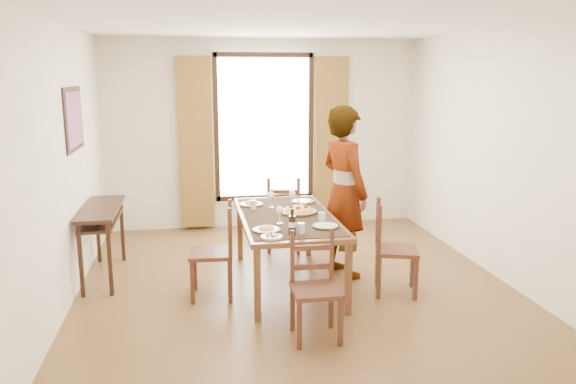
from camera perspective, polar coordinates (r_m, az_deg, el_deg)
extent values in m
plane|color=#452815|center=(6.07, 0.73, -9.43)|extent=(5.00, 5.00, 0.00)
cube|color=white|center=(8.17, -2.48, 5.87)|extent=(4.50, 0.10, 2.70)
cube|color=white|center=(3.34, 8.69, -3.14)|extent=(4.50, 0.10, 2.70)
cube|color=white|center=(5.75, -21.87, 2.46)|extent=(0.10, 5.00, 2.70)
cube|color=white|center=(6.52, 20.64, 3.57)|extent=(0.10, 5.00, 2.70)
cube|color=white|center=(5.68, 0.80, 17.08)|extent=(4.50, 5.00, 0.04)
cube|color=white|center=(8.13, -2.46, 6.55)|extent=(1.30, 0.04, 2.00)
cube|color=brown|center=(8.02, -9.37, 4.90)|extent=(0.48, 0.10, 2.40)
cube|color=brown|center=(8.28, 4.38, 5.23)|extent=(0.48, 0.10, 2.40)
cube|color=black|center=(6.29, -20.95, 6.95)|extent=(0.02, 0.86, 0.66)
cube|color=red|center=(6.29, -20.86, 6.95)|extent=(0.01, 0.76, 0.56)
cube|color=black|center=(6.40, -18.48, -1.62)|extent=(0.38, 1.20, 0.04)
cube|color=black|center=(6.43, -18.41, -2.66)|extent=(0.34, 1.10, 0.03)
cube|color=black|center=(6.01, -20.31, -6.59)|extent=(0.04, 0.04, 0.76)
cube|color=black|center=(7.04, -18.75, -3.79)|extent=(0.04, 0.04, 0.76)
cube|color=black|center=(5.96, -17.65, -6.55)|extent=(0.04, 0.04, 0.76)
cube|color=black|center=(7.00, -16.48, -3.73)|extent=(0.04, 0.04, 0.76)
cube|color=brown|center=(5.90, -0.11, -2.66)|extent=(0.97, 1.89, 0.05)
cube|color=black|center=(5.89, -0.11, -2.40)|extent=(0.89, 1.74, 0.01)
cube|color=brown|center=(5.12, -3.14, -9.41)|extent=(0.06, 0.06, 0.70)
cube|color=brown|center=(6.79, -4.91, -4.01)|extent=(0.06, 0.06, 0.70)
cube|color=brown|center=(5.28, 6.13, -8.80)|extent=(0.06, 0.06, 0.70)
cube|color=brown|center=(6.91, 2.10, -3.69)|extent=(0.06, 0.06, 0.70)
cube|color=#52281B|center=(5.68, -7.80, -6.18)|extent=(0.46, 0.46, 0.04)
cube|color=#52281B|center=(5.94, -9.44, -7.75)|extent=(0.04, 0.04, 0.45)
cube|color=#52281B|center=(5.92, -5.89, -7.70)|extent=(0.04, 0.04, 0.45)
cube|color=#52281B|center=(5.60, -9.70, -9.00)|extent=(0.04, 0.04, 0.45)
cube|color=#52281B|center=(5.58, -5.93, -8.96)|extent=(0.04, 0.04, 0.45)
cube|color=#52281B|center=(5.78, -5.89, -3.21)|extent=(0.04, 0.04, 0.51)
cube|color=#52281B|center=(5.43, -5.93, -4.21)|extent=(0.04, 0.04, 0.51)
cube|color=#52281B|center=(5.63, -5.89, -4.69)|extent=(0.06, 0.36, 0.05)
cube|color=#52281B|center=(5.58, -5.93, -2.90)|extent=(0.06, 0.36, 0.05)
cube|color=#52281B|center=(7.13, -0.47, -2.30)|extent=(0.49, 0.49, 0.04)
cube|color=#52281B|center=(7.37, 0.95, -3.67)|extent=(0.04, 0.04, 0.46)
cube|color=#52281B|center=(7.02, 1.05, -4.47)|extent=(0.04, 0.04, 0.46)
cube|color=#52281B|center=(7.37, -1.90, -3.68)|extent=(0.04, 0.04, 0.46)
cube|color=#52281B|center=(7.02, -1.95, -4.48)|extent=(0.04, 0.04, 0.46)
cube|color=#52281B|center=(6.89, 1.06, -0.64)|extent=(0.04, 0.04, 0.51)
cube|color=#52281B|center=(6.89, -1.98, -0.65)|extent=(0.04, 0.04, 0.51)
cube|color=#52281B|center=(6.91, -0.45, -1.47)|extent=(0.37, 0.08, 0.05)
cube|color=#52281B|center=(6.87, -0.46, 0.01)|extent=(0.37, 0.08, 0.05)
cube|color=#52281B|center=(4.78, 2.87, -9.95)|extent=(0.41, 0.41, 0.04)
cube|color=#52281B|center=(4.68, 1.17, -13.30)|extent=(0.04, 0.04, 0.43)
cube|color=#52281B|center=(4.99, 0.46, -11.64)|extent=(0.04, 0.04, 0.43)
cube|color=#52281B|center=(4.75, 5.37, -12.98)|extent=(0.04, 0.04, 0.43)
cube|color=#52281B|center=(5.05, 4.39, -11.36)|extent=(0.04, 0.04, 0.43)
cube|color=#52281B|center=(4.84, 0.45, -6.65)|extent=(0.03, 0.03, 0.48)
cube|color=#52281B|center=(4.90, 4.45, -6.43)|extent=(0.03, 0.03, 0.48)
cube|color=#52281B|center=(4.90, 2.45, -7.60)|extent=(0.35, 0.03, 0.05)
cube|color=#52281B|center=(4.84, 2.47, -5.68)|extent=(0.35, 0.03, 0.05)
cube|color=#52281B|center=(5.83, 10.99, -5.83)|extent=(0.53, 0.53, 0.04)
cube|color=#52281B|center=(5.75, 12.84, -8.56)|extent=(0.04, 0.04, 0.45)
cube|color=#52281B|center=(5.72, 9.18, -8.51)|extent=(0.04, 0.04, 0.45)
cube|color=#52281B|center=(6.09, 12.51, -7.37)|extent=(0.04, 0.04, 0.45)
cube|color=#52281B|center=(6.07, 9.07, -7.32)|extent=(0.04, 0.04, 0.45)
cube|color=#52281B|center=(5.58, 9.24, -3.89)|extent=(0.04, 0.04, 0.50)
cube|color=#52281B|center=(5.93, 9.13, -2.94)|extent=(0.04, 0.04, 0.50)
cube|color=#52281B|center=(5.78, 9.15, -4.36)|extent=(0.13, 0.35, 0.05)
cube|color=#52281B|center=(5.73, 9.21, -2.62)|extent=(0.13, 0.35, 0.05)
imported|color=gray|center=(6.17, 5.73, 0.00)|extent=(0.99, 0.91, 1.89)
cylinder|color=silver|center=(5.62, 3.45, -2.56)|extent=(0.07, 0.07, 0.10)
cylinder|color=silver|center=(6.15, -3.57, -1.30)|extent=(0.07, 0.07, 0.10)
cylinder|color=silver|center=(5.21, 1.33, -3.72)|extent=(0.07, 0.07, 0.10)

